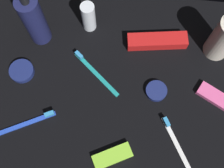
# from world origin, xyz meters

# --- Properties ---
(ground_plane) EXTENTS (0.84, 0.64, 0.01)m
(ground_plane) POSITION_xyz_m (0.00, 0.00, -0.01)
(ground_plane) COLOR black
(lotion_bottle) EXTENTS (0.06, 0.06, 0.21)m
(lotion_bottle) POSITION_xyz_m (-0.23, 0.14, 0.09)
(lotion_bottle) COLOR #1B1E4A
(lotion_bottle) RESTS_ON ground_plane
(bodywash_bottle) EXTENTS (0.07, 0.07, 0.17)m
(bodywash_bottle) POSITION_xyz_m (0.29, 0.15, 0.08)
(bodywash_bottle) COLOR silver
(bodywash_bottle) RESTS_ON ground_plane
(deodorant_stick) EXTENTS (0.04, 0.04, 0.10)m
(deodorant_stick) POSITION_xyz_m (-0.09, 0.19, 0.05)
(deodorant_stick) COLOR silver
(deodorant_stick) RESTS_ON ground_plane
(toothbrush_teal) EXTENTS (0.14, 0.13, 0.02)m
(toothbrush_teal) POSITION_xyz_m (-0.06, 0.04, 0.01)
(toothbrush_teal) COLOR teal
(toothbrush_teal) RESTS_ON ground_plane
(toothbrush_white) EXTENTS (0.10, 0.16, 0.02)m
(toothbrush_white) POSITION_xyz_m (0.19, -0.14, 0.01)
(toothbrush_white) COLOR white
(toothbrush_white) RESTS_ON ground_plane
(toothbrush_blue) EXTENTS (0.17, 0.09, 0.02)m
(toothbrush_blue) POSITION_xyz_m (-0.22, -0.13, 0.01)
(toothbrush_blue) COLOR blue
(toothbrush_blue) RESTS_ON ground_plane
(toothpaste_box_red) EXTENTS (0.18, 0.07, 0.03)m
(toothpaste_box_red) POSITION_xyz_m (0.12, 0.15, 0.02)
(toothpaste_box_red) COLOR red
(toothpaste_box_red) RESTS_ON ground_plane
(snack_bar_pink) EXTENTS (0.11, 0.08, 0.01)m
(snack_bar_pink) POSITION_xyz_m (0.29, -0.00, 0.01)
(snack_bar_pink) COLOR #E55999
(snack_bar_pink) RESTS_ON ground_plane
(snack_bar_lime) EXTENTS (0.11, 0.08, 0.01)m
(snack_bar_lime) POSITION_xyz_m (0.02, -0.19, 0.01)
(snack_bar_lime) COLOR #8CD133
(snack_bar_lime) RESTS_ON ground_plane
(cream_tin_left) EXTENTS (0.07, 0.07, 0.02)m
(cream_tin_left) POSITION_xyz_m (-0.26, 0.02, 0.01)
(cream_tin_left) COLOR navy
(cream_tin_left) RESTS_ON ground_plane
(cream_tin_right) EXTENTS (0.06, 0.06, 0.02)m
(cream_tin_right) POSITION_xyz_m (0.13, -0.00, 0.01)
(cream_tin_right) COLOR navy
(cream_tin_right) RESTS_ON ground_plane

